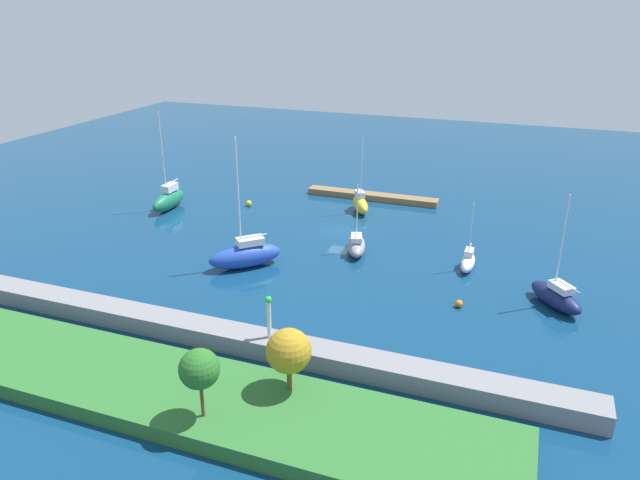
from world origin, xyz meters
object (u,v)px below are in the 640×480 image
park_tree_midwest (289,351)px  sailboat_yellow_near_pier (360,204)px  park_tree_west (199,369)px  sailboat_white_mid_basin (468,261)px  sailboat_green_far_north (169,199)px  sailboat_blue_outer_mooring (245,255)px  mooring_buoy_orange (459,304)px  pier_dock (372,196)px  sailboat_navy_off_beacon (556,296)px  mooring_buoy_yellow (249,203)px  harbor_beacon (269,314)px  sailboat_gray_lone_north (356,245)px

park_tree_midwest → sailboat_yellow_near_pier: sailboat_yellow_near_pier is taller
park_tree_west → sailboat_white_mid_basin: (-13.26, -32.63, -4.07)m
park_tree_midwest → sailboat_green_far_north: (32.55, -33.45, -2.90)m
sailboat_blue_outer_mooring → mooring_buoy_orange: bearing=134.0°
pier_dock → sailboat_blue_outer_mooring: size_ratio=1.34×
park_tree_west → sailboat_white_mid_basin: size_ratio=0.67×
sailboat_navy_off_beacon → sailboat_yellow_near_pier: sailboat_navy_off_beacon is taller
sailboat_navy_off_beacon → sailboat_green_far_north: 51.76m
pier_dock → mooring_buoy_yellow: bearing=30.6°
sailboat_yellow_near_pier → mooring_buoy_orange: 28.18m
park_tree_west → sailboat_navy_off_beacon: 35.03m
sailboat_blue_outer_mooring → mooring_buoy_yellow: bearing=-107.2°
pier_dock → mooring_buoy_yellow: pier_dock is taller
sailboat_yellow_near_pier → mooring_buoy_yellow: size_ratio=12.60×
pier_dock → park_tree_west: (-3.02, 52.32, 4.49)m
harbor_beacon → sailboat_navy_off_beacon: sailboat_navy_off_beacon is taller
pier_dock → harbor_beacon: (-3.24, 42.26, 3.31)m
harbor_beacon → sailboat_blue_outer_mooring: 17.70m
sailboat_white_mid_basin → sailboat_yellow_near_pier: bearing=-129.8°
harbor_beacon → park_tree_midwest: size_ratio=0.79×
park_tree_west → harbor_beacon: bearing=-91.2°
pier_dock → sailboat_yellow_near_pier: bearing=90.2°
park_tree_midwest → mooring_buoy_yellow: (22.70, -38.38, -3.91)m
sailboat_gray_lone_north → sailboat_white_mid_basin: bearing=-107.3°
sailboat_navy_off_beacon → sailboat_yellow_near_pier: 31.78m
harbor_beacon → sailboat_yellow_near_pier: sailboat_yellow_near_pier is taller
sailboat_white_mid_basin → mooring_buoy_orange: bearing=2.5°
park_tree_midwest → sailboat_yellow_near_pier: size_ratio=0.45×
park_tree_west → sailboat_green_far_north: bearing=-53.5°
sailboat_white_mid_basin → pier_dock: bearing=-140.2°
mooring_buoy_orange → sailboat_navy_off_beacon: bearing=-158.7°
harbor_beacon → sailboat_white_mid_basin: size_ratio=0.49×
sailboat_navy_off_beacon → sailboat_gray_lone_north: 22.28m
sailboat_white_mid_basin → sailboat_blue_outer_mooring: 24.10m
sailboat_green_far_north → sailboat_gray_lone_north: sailboat_green_far_north is taller
pier_dock → mooring_buoy_orange: 33.25m
park_tree_midwest → sailboat_gray_lone_north: bearing=-82.7°
harbor_beacon → sailboat_navy_off_beacon: (-21.95, -16.80, -2.65)m
park_tree_west → sailboat_yellow_near_pier: (3.01, -46.27, -3.74)m
sailboat_green_far_north → sailboat_yellow_near_pier: size_ratio=1.30×
harbor_beacon → park_tree_midwest: park_tree_midwest is taller
park_tree_midwest → sailboat_gray_lone_north: (3.57, -27.83, -3.36)m
park_tree_west → sailboat_green_far_north: (28.33, -38.25, -3.50)m
sailboat_green_far_north → park_tree_west: bearing=35.2°
sailboat_green_far_north → sailboat_blue_outer_mooring: size_ratio=0.94×
sailboat_navy_off_beacon → sailboat_green_far_north: sailboat_green_far_north is taller
sailboat_white_mid_basin → mooring_buoy_orange: (-0.37, 9.09, -0.49)m
sailboat_yellow_near_pier → mooring_buoy_orange: size_ratio=14.20×
sailboat_navy_off_beacon → sailboat_blue_outer_mooring: bearing=53.8°
park_tree_west → pier_dock: bearing=-86.7°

